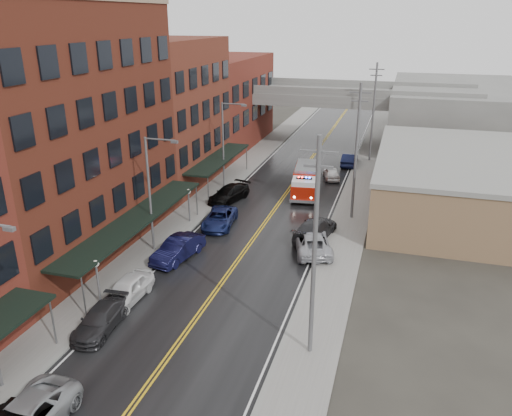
# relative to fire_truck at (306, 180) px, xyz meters

# --- Properties ---
(road) EXTENTS (11.00, 160.00, 0.02)m
(road) POSITION_rel_fire_truck_xyz_m (-1.87, -10.51, -1.47)
(road) COLOR black
(road) RESTS_ON ground
(sidewalk_left) EXTENTS (3.00, 160.00, 0.15)m
(sidewalk_left) POSITION_rel_fire_truck_xyz_m (-9.17, -10.51, -1.41)
(sidewalk_left) COLOR slate
(sidewalk_left) RESTS_ON ground
(sidewalk_right) EXTENTS (3.00, 160.00, 0.15)m
(sidewalk_right) POSITION_rel_fire_truck_xyz_m (5.43, -10.51, -1.41)
(sidewalk_right) COLOR slate
(sidewalk_right) RESTS_ON ground
(curb_left) EXTENTS (0.30, 160.00, 0.15)m
(curb_left) POSITION_rel_fire_truck_xyz_m (-7.52, -10.51, -1.41)
(curb_left) COLOR gray
(curb_left) RESTS_ON ground
(curb_right) EXTENTS (0.30, 160.00, 0.15)m
(curb_right) POSITION_rel_fire_truck_xyz_m (3.78, -10.51, -1.41)
(curb_right) COLOR gray
(curb_right) RESTS_ON ground
(brick_building_b) EXTENTS (9.00, 20.00, 18.00)m
(brick_building_b) POSITION_rel_fire_truck_xyz_m (-15.17, -17.51, 7.52)
(brick_building_b) COLOR #4F2215
(brick_building_b) RESTS_ON ground
(brick_building_c) EXTENTS (9.00, 15.00, 15.00)m
(brick_building_c) POSITION_rel_fire_truck_xyz_m (-15.17, -0.01, 6.02)
(brick_building_c) COLOR #5E291C
(brick_building_c) RESTS_ON ground
(brick_building_far) EXTENTS (9.00, 20.00, 12.00)m
(brick_building_far) POSITION_rel_fire_truck_xyz_m (-15.17, 17.49, 4.52)
(brick_building_far) COLOR #5F2619
(brick_building_far) RESTS_ON ground
(tan_building) EXTENTS (14.00, 22.00, 5.00)m
(tan_building) POSITION_rel_fire_truck_xyz_m (14.13, -0.51, 1.02)
(tan_building) COLOR #936F4F
(tan_building) RESTS_ON ground
(right_far_block) EXTENTS (18.00, 30.00, 8.00)m
(right_far_block) POSITION_rel_fire_truck_xyz_m (16.13, 29.49, 2.52)
(right_far_block) COLOR slate
(right_far_block) RESTS_ON ground
(awning_1) EXTENTS (2.60, 18.00, 3.09)m
(awning_1) POSITION_rel_fire_truck_xyz_m (-9.36, -17.51, 1.51)
(awning_1) COLOR black
(awning_1) RESTS_ON ground
(awning_2) EXTENTS (2.60, 13.00, 3.09)m
(awning_2) POSITION_rel_fire_truck_xyz_m (-9.36, -0.01, 1.50)
(awning_2) COLOR black
(awning_2) RESTS_ON ground
(globe_lamp_1) EXTENTS (0.44, 0.44, 3.12)m
(globe_lamp_1) POSITION_rel_fire_truck_xyz_m (-8.27, -24.51, 0.83)
(globe_lamp_1) COLOR #59595B
(globe_lamp_1) RESTS_ON ground
(globe_lamp_2) EXTENTS (0.44, 0.44, 3.12)m
(globe_lamp_2) POSITION_rel_fire_truck_xyz_m (-8.27, -10.51, 0.83)
(globe_lamp_2) COLOR #59595B
(globe_lamp_2) RESTS_ON ground
(street_lamp_1) EXTENTS (2.64, 0.22, 9.00)m
(street_lamp_1) POSITION_rel_fire_truck_xyz_m (-8.42, -16.51, 3.70)
(street_lamp_1) COLOR #59595B
(street_lamp_1) RESTS_ON ground
(street_lamp_2) EXTENTS (2.64, 0.22, 9.00)m
(street_lamp_2) POSITION_rel_fire_truck_xyz_m (-8.42, -0.51, 3.70)
(street_lamp_2) COLOR #59595B
(street_lamp_2) RESTS_ON ground
(utility_pole_0) EXTENTS (1.80, 0.24, 12.00)m
(utility_pole_0) POSITION_rel_fire_truck_xyz_m (5.33, -25.51, 4.82)
(utility_pole_0) COLOR #59595B
(utility_pole_0) RESTS_ON ground
(utility_pole_1) EXTENTS (1.80, 0.24, 12.00)m
(utility_pole_1) POSITION_rel_fire_truck_xyz_m (5.33, -5.51, 4.82)
(utility_pole_1) COLOR #59595B
(utility_pole_1) RESTS_ON ground
(utility_pole_2) EXTENTS (1.80, 0.24, 12.00)m
(utility_pole_2) POSITION_rel_fire_truck_xyz_m (5.33, 14.49, 4.82)
(utility_pole_2) COLOR #59595B
(utility_pole_2) RESTS_ON ground
(overpass) EXTENTS (40.00, 10.00, 7.50)m
(overpass) POSITION_rel_fire_truck_xyz_m (-1.87, 21.49, 4.50)
(overpass) COLOR slate
(overpass) RESTS_ON ground
(fire_truck) EXTENTS (3.75, 7.74, 2.74)m
(fire_truck) POSITION_rel_fire_truck_xyz_m (0.00, 0.00, 0.00)
(fire_truck) COLOR #9F1607
(fire_truck) RESTS_ON ground
(parked_car_left_3) EXTENTS (2.25, 4.74, 1.33)m
(parked_car_left_3) POSITION_rel_fire_truck_xyz_m (-6.74, -26.84, -0.82)
(parked_car_left_3) COLOR #27272A
(parked_car_left_3) RESTS_ON ground
(parked_car_left_4) EXTENTS (1.94, 4.62, 1.56)m
(parked_car_left_4) POSITION_rel_fire_truck_xyz_m (-6.87, -23.57, -0.70)
(parked_car_left_4) COLOR white
(parked_car_left_4) RESTS_ON ground
(parked_car_left_5) EXTENTS (2.69, 5.26, 1.65)m
(parked_car_left_5) POSITION_rel_fire_truck_xyz_m (-6.25, -17.25, -0.66)
(parked_car_left_5) COLOR black
(parked_car_left_5) RESTS_ON ground
(parked_car_left_6) EXTENTS (2.93, 5.37, 1.43)m
(parked_car_left_6) POSITION_rel_fire_truck_xyz_m (-5.47, -10.47, -0.77)
(parked_car_left_6) COLOR navy
(parked_car_left_6) RESTS_ON ground
(parked_car_left_7) EXTENTS (3.47, 5.61, 1.52)m
(parked_car_left_7) POSITION_rel_fire_truck_xyz_m (-6.78, -4.32, -0.73)
(parked_car_left_7) COLOR black
(parked_car_left_7) RESTS_ON ground
(parked_car_right_0) EXTENTS (4.24, 6.21, 1.58)m
(parked_car_right_0) POSITION_rel_fire_truck_xyz_m (3.13, -13.13, -0.69)
(parked_car_right_0) COLOR #A9AAB1
(parked_car_right_0) RESTS_ON ground
(parked_car_right_1) EXTENTS (3.32, 6.01, 1.65)m
(parked_car_right_1) POSITION_rel_fire_truck_xyz_m (2.90, -10.63, -0.66)
(parked_car_right_1) COLOR #272629
(parked_car_right_1) RESTS_ON ground
(parked_car_right_2) EXTENTS (2.56, 4.23, 1.35)m
(parked_car_right_2) POSITION_rel_fire_truck_xyz_m (1.85, 5.69, -0.81)
(parked_car_right_2) COLOR silver
(parked_car_right_2) RESTS_ON ground
(parked_car_right_3) EXTENTS (1.64, 4.62, 1.52)m
(parked_car_right_3) POSITION_rel_fire_truck_xyz_m (3.13, 11.69, -0.72)
(parked_car_right_3) COLOR black
(parked_car_right_3) RESTS_ON ground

